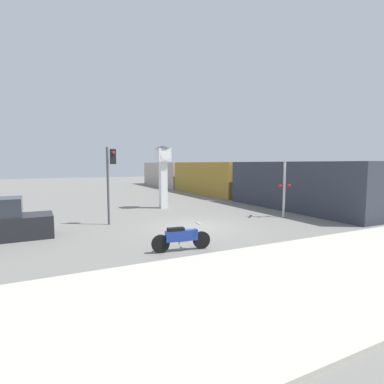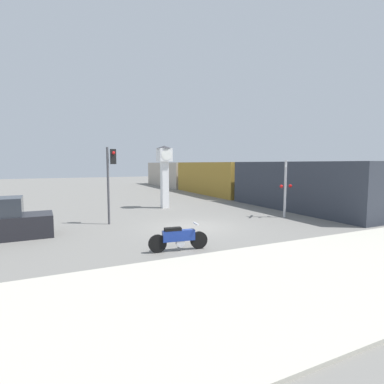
% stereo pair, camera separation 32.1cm
% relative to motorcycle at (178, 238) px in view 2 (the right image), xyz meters
% --- Properties ---
extents(ground_plane, '(120.00, 120.00, 0.00)m').
position_rel_motorcycle_xyz_m(ground_plane, '(2.33, 3.54, -0.49)').
color(ground_plane, slate).
extents(sidewalk_strip, '(36.00, 6.00, 0.10)m').
position_rel_motorcycle_xyz_m(sidewalk_strip, '(2.33, -4.00, -0.44)').
color(sidewalk_strip, '#BCB7A8').
rests_on(sidewalk_strip, ground_plane).
extents(motorcycle, '(2.29, 0.52, 1.01)m').
position_rel_motorcycle_xyz_m(motorcycle, '(0.00, 0.00, 0.00)').
color(motorcycle, black).
rests_on(motorcycle, ground_plane).
extents(clock_tower, '(1.13, 1.13, 4.56)m').
position_rel_motorcycle_xyz_m(clock_tower, '(3.31, 10.51, 2.54)').
color(clock_tower, white).
rests_on(clock_tower, ground_plane).
extents(freight_train, '(2.80, 37.38, 3.40)m').
position_rel_motorcycle_xyz_m(freight_train, '(11.54, 18.25, 1.21)').
color(freight_train, '#333842').
rests_on(freight_train, ground_plane).
extents(traffic_light, '(0.50, 0.35, 4.14)m').
position_rel_motorcycle_xyz_m(traffic_light, '(-1.33, 6.17, 2.36)').
color(traffic_light, '#47474C').
rests_on(traffic_light, ground_plane).
extents(railroad_crossing_signal, '(0.90, 0.82, 3.48)m').
position_rel_motorcycle_xyz_m(railroad_crossing_signal, '(8.56, 3.71, 1.42)').
color(railroad_crossing_signal, '#B7B7BC').
rests_on(railroad_crossing_signal, ground_plane).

